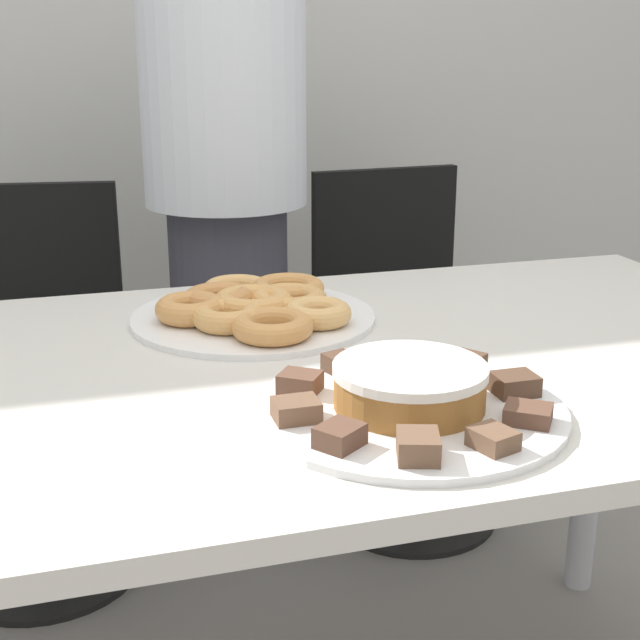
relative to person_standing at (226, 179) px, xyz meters
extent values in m
cube|color=beige|center=(-0.01, 0.72, 0.40)|extent=(8.00, 0.05, 2.60)
cube|color=silver|center=(-0.01, -0.82, -0.15)|extent=(1.56, 0.89, 0.03)
cylinder|color=silver|center=(0.71, -0.44, -0.53)|extent=(0.06, 0.06, 0.73)
cylinder|color=#383842|center=(0.00, 0.00, -0.48)|extent=(0.27, 0.27, 0.84)
cylinder|color=silver|center=(0.00, 0.00, 0.28)|extent=(0.36, 0.36, 0.67)
cylinder|color=black|center=(-0.46, -0.04, -0.89)|extent=(0.44, 0.44, 0.01)
cylinder|color=#262626|center=(-0.46, -0.04, -0.68)|extent=(0.06, 0.06, 0.41)
cube|color=black|center=(-0.46, -0.04, -0.45)|extent=(0.50, 0.50, 0.04)
cube|color=black|center=(-0.43, 0.17, -0.22)|extent=(0.40, 0.09, 0.42)
cylinder|color=black|center=(0.46, -0.04, -0.89)|extent=(0.44, 0.44, 0.01)
cylinder|color=#262626|center=(0.46, -0.04, -0.68)|extent=(0.06, 0.06, 0.41)
cube|color=black|center=(0.46, -0.04, -0.45)|extent=(0.47, 0.47, 0.04)
cube|color=black|center=(0.45, 0.17, -0.22)|extent=(0.40, 0.06, 0.42)
cylinder|color=white|center=(0.02, -1.04, -0.13)|extent=(0.38, 0.38, 0.01)
cylinder|color=white|center=(-0.08, -0.62, -0.13)|extent=(0.39, 0.39, 0.01)
cylinder|color=#9E662D|center=(0.02, -1.04, -0.11)|extent=(0.18, 0.18, 0.04)
cylinder|color=white|center=(0.02, -1.04, -0.08)|extent=(0.19, 0.19, 0.01)
cube|color=brown|center=(-0.12, -1.04, -0.12)|extent=(0.05, 0.05, 0.02)
cube|color=brown|center=(-0.09, -1.13, -0.12)|extent=(0.06, 0.06, 0.02)
cube|color=brown|center=(-0.02, -1.18, -0.11)|extent=(0.06, 0.06, 0.03)
cube|color=brown|center=(0.07, -1.18, -0.12)|extent=(0.05, 0.06, 0.02)
cube|color=brown|center=(0.14, -1.13, -0.12)|extent=(0.07, 0.07, 0.02)
cube|color=#513828|center=(0.17, -1.04, -0.12)|extent=(0.05, 0.05, 0.03)
cube|color=#513828|center=(0.14, -0.96, -0.12)|extent=(0.06, 0.06, 0.03)
cube|color=brown|center=(0.07, -0.91, -0.12)|extent=(0.06, 0.07, 0.02)
cube|color=#513828|center=(-0.02, -0.91, -0.12)|extent=(0.05, 0.05, 0.02)
cube|color=brown|center=(-0.09, -0.96, -0.12)|extent=(0.07, 0.06, 0.02)
torus|color=tan|center=(-0.08, -0.62, -0.11)|extent=(0.13, 0.13, 0.04)
torus|color=#D18E4C|center=(-0.07, -0.74, -0.11)|extent=(0.12, 0.12, 0.03)
torus|color=#E5AD66|center=(0.01, -0.70, -0.11)|extent=(0.11, 0.11, 0.03)
torus|color=tan|center=(-0.01, -0.61, -0.11)|extent=(0.13, 0.13, 0.03)
torus|color=#D18E4C|center=(0.00, -0.54, -0.11)|extent=(0.13, 0.13, 0.03)
torus|color=#E5AD66|center=(-0.08, -0.51, -0.11)|extent=(0.12, 0.12, 0.03)
torus|color=#C68447|center=(-0.13, -0.58, -0.11)|extent=(0.12, 0.12, 0.04)
torus|color=#D18E4C|center=(-0.18, -0.62, -0.11)|extent=(0.11, 0.11, 0.04)
torus|color=tan|center=(-0.13, -0.67, -0.11)|extent=(0.11, 0.11, 0.04)
camera|label=1|loc=(-0.36, -1.97, 0.29)|focal=50.00mm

